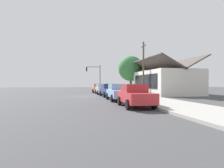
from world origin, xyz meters
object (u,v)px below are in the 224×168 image
Objects in this scene: traffic_light_main at (95,74)px; fire_hydrant_red at (128,94)px; utility_pole_wooden at (143,67)px; car_silver at (102,89)px; car_coral at (98,88)px; car_skyblue at (119,92)px; car_cherry at (135,95)px; car_navy at (109,90)px; shade_tree at (131,69)px.

traffic_light_main is 18.56m from fire_hydrant_red.
utility_pole_wooden reaches higher than traffic_light_main.
car_silver is 9.61m from fire_hydrant_red.
car_coral is 14.95m from fire_hydrant_red.
fire_hydrant_red is at bearing 9.25° from car_silver.
car_cherry is at bearing 1.14° from car_skyblue.
car_cherry is 0.60× the size of utility_pole_wooden.
car_navy and car_cherry have the same top height.
car_cherry is at bearing 3.20° from car_coral.
utility_pole_wooden is (-13.72, 5.53, 3.12)m from car_cherry.
car_skyblue is (11.34, -0.05, 0.00)m from car_silver.
car_navy is 1.00× the size of car_cherry.
car_navy is 12.89m from shade_tree.
car_coral is 10.50m from utility_pole_wooden.
car_navy is 0.60× the size of utility_pole_wooden.
car_navy is at bearing -28.40° from shade_tree.
shade_tree is at bearing 166.42° from car_cherry.
car_navy is 0.91× the size of car_skyblue.
car_coral is at bearing 3.67° from traffic_light_main.
utility_pole_wooden is (3.05, 5.43, 3.11)m from car_silver.
car_coral is 0.61× the size of utility_pole_wooden.
car_coral and car_navy have the same top height.
car_coral is 22.14m from car_cherry.
shade_tree is at bearing 91.32° from car_coral.
shade_tree is 15.80m from fire_hydrant_red.
car_skyblue is 17.89m from shade_tree.
fire_hydrant_red is (-1.84, 1.48, -0.32)m from car_skyblue.
car_cherry is at bearing -11.92° from fire_hydrant_red.
shade_tree reaches higher than traffic_light_main.
car_skyblue is at bearing -33.45° from utility_pole_wooden.
car_navy is 6.78m from utility_pole_wooden.
fire_hydrant_red is at bearing 5.20° from traffic_light_main.
shade_tree reaches higher than car_coral.
shade_tree reaches higher than car_navy.
fire_hydrant_red is at bearing 169.95° from car_cherry.
car_skyblue is at bearing 0.45° from car_silver.
shade_tree reaches higher than car_cherry.
car_skyblue is 5.43m from car_cherry.
car_coral is 1.03× the size of car_cherry.
car_skyblue and car_cherry have the same top height.
car_skyblue is 0.75× the size of shade_tree.
car_cherry is (22.14, -0.09, -0.00)m from car_coral.
car_skyblue is at bearing -2.16° from car_navy.
car_cherry is at bearing 0.28° from traffic_light_main.
utility_pole_wooden reaches higher than fire_hydrant_red.
shade_tree is (-16.49, 6.00, 3.49)m from car_skyblue.
fire_hydrant_red is (14.65, -4.53, -3.81)m from shade_tree.
utility_pole_wooden reaches higher than shade_tree.
car_navy is at bearing 3.78° from car_coral.
traffic_light_main reaches higher than car_coral.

